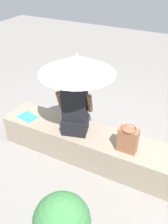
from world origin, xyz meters
name	(u,v)px	position (x,y,z in m)	size (l,w,h in m)	color
ground_plane	(92,157)	(0.00, 0.00, 0.00)	(14.00, 14.00, 0.00)	gray
stone_bench	(92,146)	(0.00, 0.00, 0.22)	(2.79, 0.55, 0.44)	gray
person_seated	(75,108)	(-0.25, -0.04, 0.83)	(0.51, 0.36, 0.90)	black
parasol	(77,64)	(-0.25, 0.03, 1.43)	(0.98, 0.98, 1.13)	#B7B7BC
handbag_black	(128,140)	(0.53, -0.09, 0.61)	(0.25, 0.19, 0.36)	brown
magazine	(28,117)	(-1.07, -0.08, 0.45)	(0.28, 0.20, 0.01)	#339ED1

